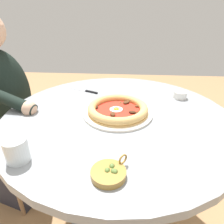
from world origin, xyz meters
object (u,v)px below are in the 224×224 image
(dining_table, at_px, (117,142))
(steak_knife, at_px, (87,91))
(olive_pan, at_px, (109,173))
(diner_person, at_px, (11,127))
(water_glass, at_px, (17,151))
(pizza_on_plate, at_px, (117,110))
(ramekin_capers, at_px, (180,94))

(dining_table, distance_m, steak_knife, 0.35)
(olive_pan, xyz_separation_m, diner_person, (0.57, 0.65, -0.24))
(dining_table, relative_size, steak_knife, 5.28)
(dining_table, xyz_separation_m, olive_pan, (-0.38, 0.01, 0.17))
(dining_table, bearing_deg, water_glass, 137.83)
(olive_pan, bearing_deg, diner_person, 48.64)
(steak_knife, bearing_deg, dining_table, -143.43)
(pizza_on_plate, relative_size, ramekin_capers, 4.51)
(pizza_on_plate, bearing_deg, steak_knife, 36.07)
(water_glass, distance_m, diner_person, 0.69)
(diner_person, bearing_deg, water_glass, -145.55)
(pizza_on_plate, xyz_separation_m, water_glass, (-0.33, 0.29, 0.01))
(steak_knife, relative_size, ramekin_capers, 2.81)
(dining_table, height_order, steak_knife, steak_knife)
(pizza_on_plate, distance_m, olive_pan, 0.37)
(pizza_on_plate, relative_size, steak_knife, 1.61)
(steak_knife, height_order, diner_person, diner_person)
(ramekin_capers, relative_size, diner_person, 0.06)
(olive_pan, bearing_deg, ramekin_capers, -29.43)
(dining_table, relative_size, olive_pan, 9.27)
(pizza_on_plate, height_order, diner_person, diner_person)
(dining_table, height_order, olive_pan, olive_pan)
(ramekin_capers, bearing_deg, pizza_on_plate, 122.32)
(olive_pan, bearing_deg, steak_knife, 16.11)
(water_glass, xyz_separation_m, diner_person, (0.53, 0.36, -0.26))
(steak_knife, distance_m, diner_person, 0.53)
(ramekin_capers, bearing_deg, water_glass, 130.69)
(diner_person, bearing_deg, steak_knife, -83.15)
(olive_pan, bearing_deg, water_glass, 80.77)
(steak_knife, distance_m, ramekin_capers, 0.51)
(dining_table, xyz_separation_m, water_glass, (-0.33, 0.30, 0.19))
(water_glass, height_order, steak_knife, water_glass)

